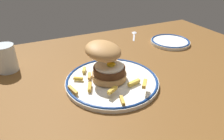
% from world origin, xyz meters
% --- Properties ---
extents(ground_plane, '(1.36, 0.84, 0.04)m').
position_xyz_m(ground_plane, '(0.00, 0.00, -0.02)').
color(ground_plane, brown).
extents(dinner_plate, '(0.29, 0.29, 0.02)m').
position_xyz_m(dinner_plate, '(-0.01, -0.04, 0.01)').
color(dinner_plate, white).
rests_on(dinner_plate, ground_plane).
extents(burger, '(0.16, 0.16, 0.12)m').
position_xyz_m(burger, '(-0.02, -0.02, 0.07)').
color(burger, tan).
rests_on(burger, dinner_plate).
extents(fries_pile, '(0.20, 0.23, 0.03)m').
position_xyz_m(fries_pile, '(-0.04, -0.07, 0.02)').
color(fries_pile, '#E8AB4E').
rests_on(fries_pile, dinner_plate).
extents(water_glass, '(0.07, 0.07, 0.09)m').
position_xyz_m(water_glass, '(-0.29, 0.18, 0.04)').
color(water_glass, silver).
rests_on(water_glass, ground_plane).
extents(side_plate, '(0.17, 0.17, 0.02)m').
position_xyz_m(side_plate, '(0.37, 0.15, 0.01)').
color(side_plate, white).
rests_on(side_plate, ground_plane).
extents(spoon, '(0.09, 0.12, 0.01)m').
position_xyz_m(spoon, '(0.28, 0.32, 0.00)').
color(spoon, silver).
rests_on(spoon, ground_plane).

